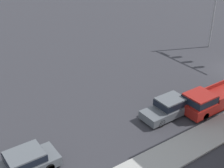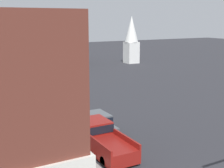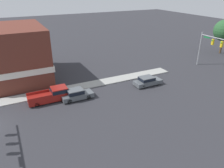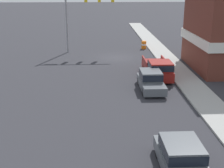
% 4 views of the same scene
% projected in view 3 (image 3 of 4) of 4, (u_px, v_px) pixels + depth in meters
% --- Properties ---
extents(far_signal_assembly, '(9.02, 0.49, 6.63)m').
position_uv_depth(far_signal_assembly, '(214.00, 44.00, 40.12)').
color(far_signal_assembly, gray).
rests_on(far_signal_assembly, ground).
extents(car_lead, '(1.79, 4.45, 1.55)m').
position_uv_depth(car_lead, '(76.00, 94.00, 30.87)').
color(car_lead, black).
rests_on(car_lead, ground).
extents(car_second_ahead, '(1.90, 4.61, 1.47)m').
position_uv_depth(car_second_ahead, '(147.00, 81.00, 35.23)').
color(car_second_ahead, black).
rests_on(car_second_ahead, ground).
extents(pickup_truck_parked, '(2.05, 5.60, 1.80)m').
position_uv_depth(pickup_truck_parked, '(52.00, 95.00, 30.51)').
color(pickup_truck_parked, black).
rests_on(pickup_truck_parked, ground).
extents(corner_brick_building, '(13.37, 9.08, 8.94)m').
position_uv_depth(corner_brick_building, '(18.00, 54.00, 36.55)').
color(corner_brick_building, brown).
rests_on(corner_brick_building, ground).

